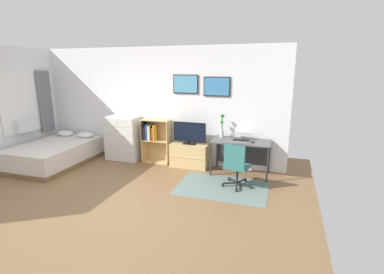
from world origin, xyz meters
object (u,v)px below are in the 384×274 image
object	(u,v)px
bed	(55,153)
laptop	(242,137)
bamboo_vase	(222,127)
television	(189,133)
office_chair	(236,165)
dresser	(123,138)
tv_stand	(190,155)
desk	(242,146)
computer_mouse	(253,142)
bookshelf	(154,137)

from	to	relation	value
bed	laptop	size ratio (longest dim) A/B	4.93
bamboo_vase	bed	bearing A→B (deg)	-166.77
television	laptop	xyz separation A→B (m)	(1.18, -0.02, 0.01)
television	office_chair	size ratio (longest dim) A/B	0.88
dresser	tv_stand	distance (m)	1.75
bed	desk	bearing A→B (deg)	8.85
laptop	television	bearing A→B (deg)	-177.91
tv_stand	television	size ratio (longest dim) A/B	1.13
television	bed	bearing A→B (deg)	-165.60
laptop	computer_mouse	world-z (taller)	laptop
desk	bamboo_vase	distance (m)	0.60
bookshelf	office_chair	size ratio (longest dim) A/B	1.21
television	bookshelf	bearing A→B (deg)	175.39
laptop	dresser	bearing A→B (deg)	-177.40
dresser	bookshelf	size ratio (longest dim) A/B	1.04
desk	laptop	distance (m)	0.20
desk	bookshelf	bearing A→B (deg)	177.81
dresser	television	world-z (taller)	dresser
tv_stand	laptop	bearing A→B (deg)	-2.19
television	laptop	bearing A→B (deg)	-1.11
bookshelf	computer_mouse	distance (m)	2.37
bookshelf	television	xyz separation A→B (m)	(0.93, -0.07, 0.19)
dresser	bookshelf	world-z (taller)	dresser
dresser	bookshelf	distance (m)	0.81
tv_stand	laptop	size ratio (longest dim) A/B	2.04
desk	office_chair	size ratio (longest dim) A/B	1.41
desk	office_chair	world-z (taller)	office_chair
bed	computer_mouse	xyz separation A→B (m)	(4.52, 0.63, 0.50)
office_chair	television	bearing A→B (deg)	155.71
bed	dresser	bearing A→B (deg)	28.84
bookshelf	office_chair	bearing A→B (deg)	-22.74
dresser	desk	xyz separation A→B (m)	(2.91, -0.01, 0.07)
bookshelf	bamboo_vase	size ratio (longest dim) A/B	2.04
dresser	television	size ratio (longest dim) A/B	1.43
laptop	bookshelf	bearing A→B (deg)	-179.46
bed	computer_mouse	size ratio (longest dim) A/B	19.91
office_chair	desk	bearing A→B (deg)	102.19
desk	laptop	size ratio (longest dim) A/B	2.88
tv_stand	office_chair	world-z (taller)	office_chair
bookshelf	tv_stand	size ratio (longest dim) A/B	1.22
dresser	bamboo_vase	xyz separation A→B (m)	(2.45, 0.09, 0.43)
bookshelf	television	bearing A→B (deg)	-4.61
television	computer_mouse	distance (m)	1.43
office_chair	laptop	size ratio (longest dim) A/B	2.05
tv_stand	bamboo_vase	bearing A→B (deg)	6.32
bookshelf	desk	bearing A→B (deg)	-2.19
bookshelf	computer_mouse	bearing A→B (deg)	-5.79
dresser	office_chair	xyz separation A→B (m)	(2.94, -0.83, -0.08)
bed	television	xyz separation A→B (m)	(3.09, 0.79, 0.54)
office_chair	computer_mouse	distance (m)	0.75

